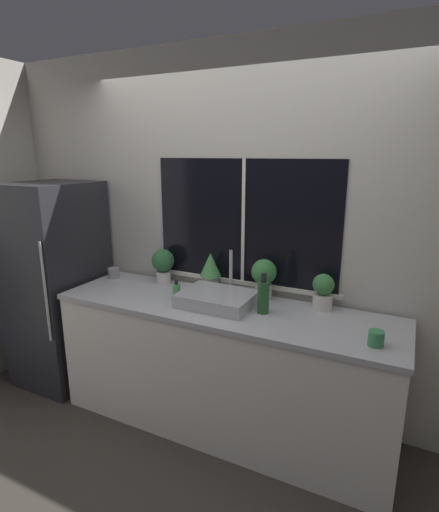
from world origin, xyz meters
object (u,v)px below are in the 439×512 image
Objects in this scene: potted_plant_far_left at (163,263)px; mug_green at (376,338)px; potted_plant_far_right at (323,291)px; refrigerator at (58,284)px; potted_plant_center_right at (264,276)px; bottle_tall at (263,297)px; soap_bottle at (176,292)px; mug_grey at (114,273)px; sink at (217,298)px; potted_plant_center_left at (210,270)px.

potted_plant_far_left reaches higher than mug_green.
potted_plant_far_right reaches higher than mug_green.
refrigerator reaches higher than potted_plant_far_left.
refrigerator is 1.79m from potted_plant_center_right.
potted_plant_far_left is at bearing 165.72° from bottle_tall.
soap_bottle reaches higher than mug_grey.
refrigerator reaches higher than bottle_tall.
refrigerator is 5.86× the size of potted_plant_center_right.
mug_grey is at bearing 171.10° from sink.
soap_bottle is at bearing -1.08° from refrigerator.
potted_plant_center_right is 1.09× the size of bottle_tall.
potted_plant_far_left is 1.12× the size of potted_plant_far_right.
mug_green is (2.09, -0.32, 0.00)m from mug_grey.
potted_plant_far_right is 0.91× the size of bottle_tall.
mug_green reaches higher than mug_grey.
sink reaches higher than potted_plant_center_left.
mug_grey is at bearing 173.52° from bottle_tall.
soap_bottle is 1.34m from mug_green.
potted_plant_center_left is at bearing -180.00° from potted_plant_far_right.
bottle_tall reaches higher than potted_plant_far_right.
soap_bottle is at bearing -175.59° from bottle_tall.
sink reaches higher than bottle_tall.
soap_bottle is at bearing -172.39° from sink.
sink is at bearing 7.61° from soap_bottle.
refrigerator is at bearing -163.71° from potted_plant_far_left.
sink reaches higher than soap_bottle.
potted_plant_far_left is 0.94× the size of potted_plant_center_left.
potted_plant_center_right is at bearing 180.00° from potted_plant_far_right.
refrigerator is 6.41× the size of bottle_tall.
mug_green is (1.64, -0.40, -0.12)m from potted_plant_far_left.
refrigerator is 7.06× the size of potted_plant_far_right.
mug_green is at bearing -8.58° from sink.
mug_green is at bearing -8.74° from mug_grey.
potted_plant_far_left is at bearing 180.00° from potted_plant_center_right.
refrigerator is at bearing -171.44° from potted_plant_center_right.
refrigerator reaches higher than sink.
bottle_tall is 2.82× the size of mug_grey.
potted_plant_far_right is (0.84, 0.00, -0.04)m from potted_plant_center_left.
potted_plant_center_left is at bearing 161.71° from mug_green.
sink is at bearing -134.56° from potted_plant_center_right.
refrigerator is 0.51m from mug_grey.
potted_plant_center_left reaches higher than potted_plant_far_left.
refrigerator reaches higher than soap_bottle.
potted_plant_center_right is at bearing 8.56° from refrigerator.
potted_plant_center_right is (0.24, 0.25, 0.13)m from sink.
refrigerator is 3.48× the size of sink.
potted_plant_center_left is (0.43, -0.00, 0.00)m from potted_plant_far_left.
potted_plant_far_right is at bearing 20.49° from sink.
potted_plant_far_right is at bearing 0.00° from potted_plant_center_right.
mug_green is at bearing -26.91° from potted_plant_center_right.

